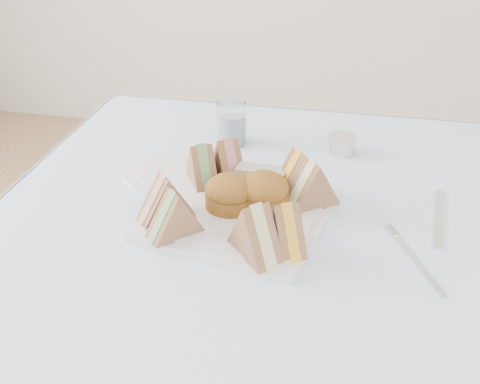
# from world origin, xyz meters

# --- Properties ---
(table) EXTENTS (0.90, 0.90, 0.74)m
(table) POSITION_xyz_m (0.00, 0.00, 0.37)
(table) COLOR brown
(table) RESTS_ON floor
(tablecloth) EXTENTS (1.02, 1.02, 0.01)m
(tablecloth) POSITION_xyz_m (0.00, 0.00, 0.74)
(tablecloth) COLOR silver
(tablecloth) RESTS_ON table
(serving_plate) EXTENTS (0.33, 0.33, 0.01)m
(serving_plate) POSITION_xyz_m (-0.07, -0.00, 0.75)
(serving_plate) COLOR silver
(serving_plate) RESTS_ON tablecloth
(sandwich_fl_a) EXTENTS (0.10, 0.09, 0.08)m
(sandwich_fl_a) POSITION_xyz_m (-0.19, -0.05, 0.80)
(sandwich_fl_a) COLOR brown
(sandwich_fl_a) RESTS_ON serving_plate
(sandwich_fl_b) EXTENTS (0.09, 0.09, 0.08)m
(sandwich_fl_b) POSITION_xyz_m (-0.16, -0.09, 0.80)
(sandwich_fl_b) COLOR brown
(sandwich_fl_b) RESTS_ON serving_plate
(sandwich_fr_a) EXTENTS (0.08, 0.10, 0.08)m
(sandwich_fr_a) POSITION_xyz_m (0.02, -0.09, 0.80)
(sandwich_fr_a) COLOR brown
(sandwich_fr_a) RESTS_ON serving_plate
(sandwich_fr_b) EXTENTS (0.10, 0.10, 0.09)m
(sandwich_fr_b) POSITION_xyz_m (-0.02, -0.12, 0.80)
(sandwich_fr_b) COLOR brown
(sandwich_fr_b) RESTS_ON serving_plate
(sandwich_bl_a) EXTENTS (0.08, 0.10, 0.08)m
(sandwich_bl_a) POSITION_xyz_m (-0.16, 0.08, 0.80)
(sandwich_bl_a) COLOR brown
(sandwich_bl_a) RESTS_ON serving_plate
(sandwich_bl_b) EXTENTS (0.09, 0.10, 0.08)m
(sandwich_bl_b) POSITION_xyz_m (-0.12, 0.11, 0.80)
(sandwich_bl_b) COLOR brown
(sandwich_bl_b) RESTS_ON serving_plate
(sandwich_br_a) EXTENTS (0.10, 0.09, 0.09)m
(sandwich_br_a) POSITION_xyz_m (0.04, 0.04, 0.80)
(sandwich_br_a) COLOR brown
(sandwich_br_a) RESTS_ON serving_plate
(sandwich_br_b) EXTENTS (0.10, 0.09, 0.08)m
(sandwich_br_b) POSITION_xyz_m (0.01, 0.08, 0.80)
(sandwich_br_b) COLOR brown
(sandwich_br_b) RESTS_ON serving_plate
(scone_left) EXTENTS (0.11, 0.11, 0.06)m
(scone_left) POSITION_xyz_m (-0.09, 0.00, 0.79)
(scone_left) COLOR olive
(scone_left) RESTS_ON serving_plate
(scone_right) EXTENTS (0.09, 0.09, 0.06)m
(scone_right) POSITION_xyz_m (-0.04, 0.02, 0.79)
(scone_right) COLOR olive
(scone_right) RESTS_ON serving_plate
(pastry_slice) EXTENTS (0.09, 0.05, 0.04)m
(pastry_slice) POSITION_xyz_m (-0.05, 0.08, 0.78)
(pastry_slice) COLOR tan
(pastry_slice) RESTS_ON serving_plate
(side_plate) EXTENTS (0.19, 0.19, 0.01)m
(side_plate) POSITION_xyz_m (-0.23, 0.11, 0.75)
(side_plate) COLOR silver
(side_plate) RESTS_ON tablecloth
(water_glass) EXTENTS (0.07, 0.07, 0.09)m
(water_glass) POSITION_xyz_m (-0.15, 0.29, 0.79)
(water_glass) COLOR white
(water_glass) RESTS_ON tablecloth
(tea_strainer) EXTENTS (0.07, 0.07, 0.03)m
(tea_strainer) POSITION_xyz_m (0.08, 0.28, 0.76)
(tea_strainer) COLOR silver
(tea_strainer) RESTS_ON tablecloth
(knife) EXTENTS (0.03, 0.19, 0.00)m
(knife) POSITION_xyz_m (0.26, 0.06, 0.75)
(knife) COLOR silver
(knife) RESTS_ON tablecloth
(fork) EXTENTS (0.07, 0.15, 0.00)m
(fork) POSITION_xyz_m (0.22, -0.08, 0.75)
(fork) COLOR silver
(fork) RESTS_ON tablecloth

